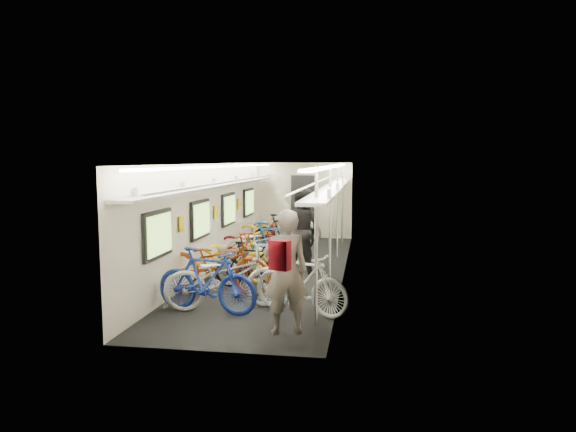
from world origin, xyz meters
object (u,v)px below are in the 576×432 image
(bicycle_0, at_px, (226,278))
(passenger_near, at_px, (286,272))
(bicycle_1, at_px, (206,280))
(backpack, at_px, (280,255))
(passenger_mid, at_px, (302,230))

(bicycle_0, relative_size, passenger_near, 1.13)
(bicycle_1, height_order, backpack, backpack)
(bicycle_0, xyz_separation_m, bicycle_1, (-0.25, -0.26, 0.01))
(passenger_mid, bearing_deg, backpack, 116.32)
(passenger_near, relative_size, passenger_mid, 0.95)
(bicycle_0, relative_size, passenger_mid, 1.08)
(passenger_near, xyz_separation_m, passenger_mid, (-0.29, 4.07, 0.04))
(bicycle_0, distance_m, passenger_near, 1.60)
(bicycle_1, bearing_deg, bicycle_0, -33.14)
(passenger_mid, bearing_deg, bicycle_0, 96.17)
(passenger_near, distance_m, backpack, 0.87)
(passenger_near, height_order, backpack, passenger_near)
(passenger_mid, distance_m, backpack, 4.87)
(bicycle_1, relative_size, backpack, 4.71)
(backpack, bearing_deg, passenger_near, 112.31)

